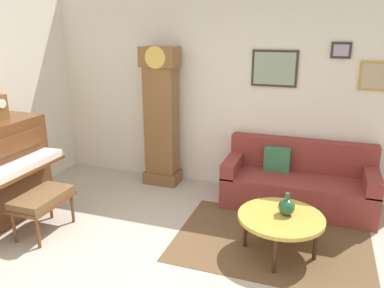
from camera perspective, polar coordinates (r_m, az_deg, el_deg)
ground_plane at (r=3.94m, az=-5.95°, el=-19.23°), size 6.40×6.00×0.10m
wall_back at (r=5.49m, az=4.45°, el=7.96°), size 5.30×0.13×2.80m
area_rug at (r=4.43m, az=11.81°, el=-14.17°), size 2.10×1.50×0.01m
piano_bench at (r=4.67m, az=-21.51°, el=-7.79°), size 0.42×0.70×0.48m
grandfather_clock at (r=5.57m, az=-4.62°, el=3.48°), size 0.52×0.34×2.03m
couch at (r=5.22m, az=15.56°, el=-5.63°), size 1.90×0.80×0.84m
coffee_table at (r=4.07m, az=13.16°, el=-10.80°), size 0.88×0.88×0.43m
green_jug at (r=4.05m, az=13.99°, el=-9.12°), size 0.17×0.17×0.24m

